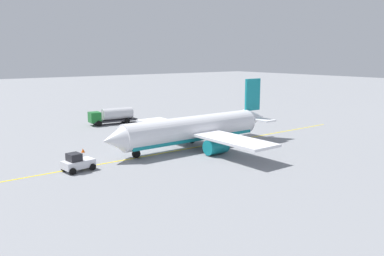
% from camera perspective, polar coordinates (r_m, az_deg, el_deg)
% --- Properties ---
extents(ground_plane, '(400.00, 400.00, 0.00)m').
position_cam_1_polar(ground_plane, '(58.75, 0.00, -2.88)').
color(ground_plane, gray).
extents(airplane, '(29.54, 27.83, 9.75)m').
position_cam_1_polar(airplane, '(58.47, 0.37, -0.24)').
color(airplane, white).
rests_on(airplane, ground).
extents(fuel_tanker, '(9.68, 3.54, 3.15)m').
position_cam_1_polar(fuel_tanker, '(80.28, -11.38, 1.77)').
color(fuel_tanker, '#2D2D33').
rests_on(fuel_tanker, ground).
extents(pushback_tug, '(3.83, 2.72, 2.20)m').
position_cam_1_polar(pushback_tug, '(49.00, -16.15, -4.80)').
color(pushback_tug, silver).
rests_on(pushback_tug, ground).
extents(refueling_worker, '(0.57, 0.63, 1.71)m').
position_cam_1_polar(refueling_worker, '(69.69, -7.59, -0.16)').
color(refueling_worker, navy).
rests_on(refueling_worker, ground).
extents(safety_cone_nose, '(0.52, 0.52, 0.58)m').
position_cam_1_polar(safety_cone_nose, '(58.10, -15.40, -3.12)').
color(safety_cone_nose, '#F2590F').
rests_on(safety_cone_nose, ground).
extents(taxi_line_marking, '(65.76, 0.93, 0.01)m').
position_cam_1_polar(taxi_line_marking, '(58.75, 0.00, -2.87)').
color(taxi_line_marking, yellow).
rests_on(taxi_line_marking, ground).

